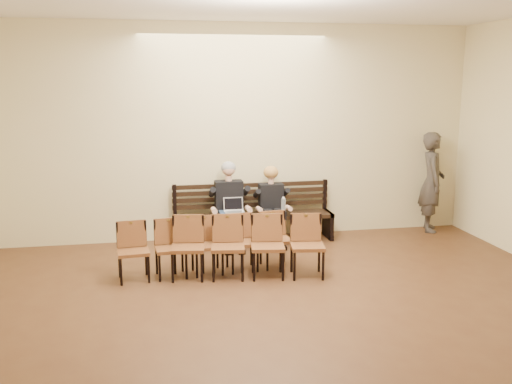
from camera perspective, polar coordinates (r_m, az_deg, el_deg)
room_walls at (r=5.17m, az=4.82°, el=10.19°), size 8.02×10.01×3.51m
bench at (r=9.32m, az=-0.22°, el=-3.62°), size 2.60×0.90×0.45m
seated_man at (r=9.03m, az=-2.64°, el=-1.31°), size 0.54×0.75×1.31m
seated_woman at (r=9.18m, az=1.63°, el=-1.73°), size 0.48×0.66×1.11m
laptop at (r=8.84m, az=-2.16°, el=-2.21°), size 0.31×0.25×0.22m
water_bottle at (r=8.98m, az=2.75°, el=-1.95°), size 0.09×0.09×0.23m
bag at (r=9.15m, az=-7.05°, el=-4.63°), size 0.35×0.24×0.25m
passerby at (r=10.28m, az=17.22°, el=1.68°), size 0.69×0.84×1.99m
chair_row_front at (r=7.63m, az=-0.83°, el=-5.54°), size 2.08×0.74×0.84m
chair_row_back at (r=7.82m, az=-4.91°, el=-5.38°), size 2.42×0.67×0.78m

